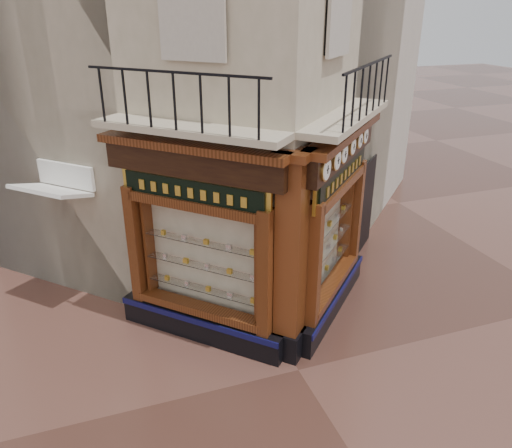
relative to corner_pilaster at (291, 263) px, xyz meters
name	(u,v)px	position (x,y,z in m)	size (l,w,h in m)	color
ground	(298,370)	(0.00, -0.50, -1.95)	(80.00, 80.00, 0.00)	#452820
main_building	(203,8)	(0.00, 5.66, 4.05)	(8.00, 8.00, 12.00)	beige
neighbour_left	(94,28)	(-2.47, 8.13, 3.55)	(8.00, 8.00, 11.00)	beige
neighbour_right	(265,25)	(2.47, 8.13, 3.55)	(8.00, 8.00, 11.00)	beige
shopfront_left	(198,248)	(-1.41, 1.07, 0.03)	(2.86, 2.86, 3.98)	black
shopfront_right	(334,227)	(1.41, 1.07, 0.03)	(2.86, 2.86, 3.98)	black
corner_pilaster	(291,263)	(0.00, 0.00, 0.00)	(0.85, 0.85, 3.98)	black
balcony	(272,122)	(0.00, 0.99, 2.27)	(5.94, 2.97, 1.03)	beige
clock_a	(326,169)	(0.55, -0.06, 1.67)	(0.33, 0.33, 0.41)	gold
clock_b	(337,160)	(0.96, 0.36, 1.67)	(0.31, 0.31, 0.38)	gold
clock_c	(344,154)	(1.26, 0.66, 1.67)	(0.30, 0.30, 0.37)	gold
clock_d	(352,147)	(1.66, 1.06, 1.67)	(0.28, 0.28, 0.34)	gold
clock_e	(359,140)	(2.03, 1.42, 1.67)	(0.27, 0.27, 0.33)	gold
clock_f	(365,136)	(2.33, 1.73, 1.67)	(0.28, 0.28, 0.35)	gold
awning	(70,304)	(-3.90, 3.19, -1.95)	(1.47, 0.88, 0.08)	white
signboard_left	(192,192)	(-1.46, 1.01, 1.15)	(2.17, 2.17, 0.58)	gold
signboard_right	(342,174)	(1.46, 1.01, 1.15)	(2.21, 2.21, 0.59)	gold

